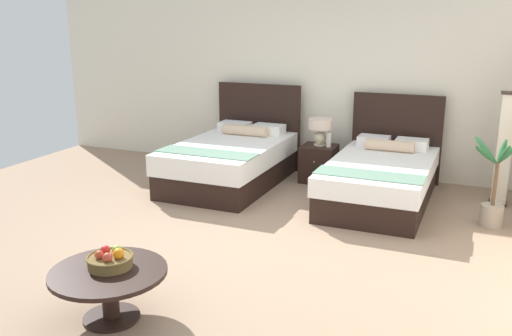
# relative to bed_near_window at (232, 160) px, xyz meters

# --- Properties ---
(ground_plane) EXTENTS (9.44, 9.89, 0.02)m
(ground_plane) POSITION_rel_bed_near_window_xyz_m (1.05, -1.93, -0.35)
(ground_plane) COLOR #997D64
(wall_back) EXTENTS (9.44, 0.12, 2.66)m
(wall_back) POSITION_rel_bed_near_window_xyz_m (1.05, 1.21, 0.99)
(wall_back) COLOR silver
(wall_back) RESTS_ON ground
(bed_near_window) EXTENTS (1.37, 2.20, 1.31)m
(bed_near_window) POSITION_rel_bed_near_window_xyz_m (0.00, 0.00, 0.00)
(bed_near_window) COLOR black
(bed_near_window) RESTS_ON ground
(bed_near_corner) EXTENTS (1.28, 2.25, 1.26)m
(bed_near_corner) POSITION_rel_bed_near_window_xyz_m (2.11, 0.01, -0.03)
(bed_near_corner) COLOR black
(bed_near_corner) RESTS_ON ground
(nightstand) EXTENTS (0.48, 0.48, 0.53)m
(nightstand) POSITION_rel_bed_near_window_xyz_m (1.12, 0.57, -0.08)
(nightstand) COLOR black
(nightstand) RESTS_ON ground
(table_lamp) EXTENTS (0.34, 0.34, 0.38)m
(table_lamp) POSITION_rel_bed_near_window_xyz_m (1.12, 0.59, 0.45)
(table_lamp) COLOR beige
(table_lamp) RESTS_ON nightstand
(vase) EXTENTS (0.07, 0.07, 0.21)m
(vase) POSITION_rel_bed_near_window_xyz_m (1.26, 0.53, 0.29)
(vase) COLOR beige
(vase) RESTS_ON nightstand
(coffee_table) EXTENTS (0.90, 0.90, 0.42)m
(coffee_table) POSITION_rel_bed_near_window_xyz_m (0.67, -3.72, -0.02)
(coffee_table) COLOR black
(coffee_table) RESTS_ON ground
(fruit_bowl) EXTENTS (0.36, 0.36, 0.16)m
(fruit_bowl) POSITION_rel_bed_near_window_xyz_m (0.65, -3.67, 0.14)
(fruit_bowl) COLOR brown
(fruit_bowl) RESTS_ON coffee_table
(floor_lamp_corner) EXTENTS (0.21, 0.21, 1.43)m
(floor_lamp_corner) POSITION_rel_bed_near_window_xyz_m (3.52, 0.43, 0.37)
(floor_lamp_corner) COLOR #352920
(floor_lamp_corner) RESTS_ON ground
(potted_palm) EXTENTS (0.57, 0.50, 1.05)m
(potted_palm) POSITION_rel_bed_near_window_xyz_m (3.43, -0.42, 0.01)
(potted_palm) COLOR tan
(potted_palm) RESTS_ON ground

